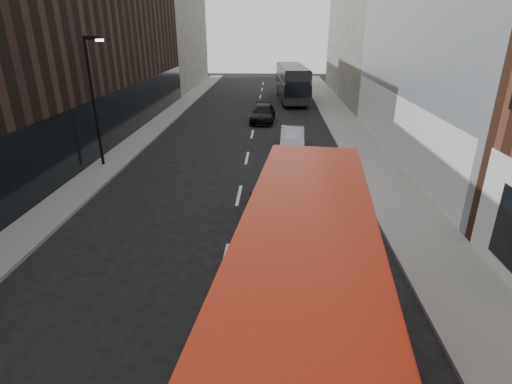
# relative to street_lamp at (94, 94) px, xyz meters

# --- Properties ---
(sidewalk_right) EXTENTS (3.00, 80.00, 0.15)m
(sidewalk_right) POSITION_rel_street_lamp_xyz_m (15.72, 7.00, -4.11)
(sidewalk_right) COLOR slate
(sidewalk_right) RESTS_ON ground
(sidewalk_left) EXTENTS (2.00, 80.00, 0.15)m
(sidewalk_left) POSITION_rel_street_lamp_xyz_m (0.22, 7.00, -4.11)
(sidewalk_left) COLOR slate
(sidewalk_left) RESTS_ON ground
(building_victorian) EXTENTS (6.50, 24.00, 21.00)m
(building_victorian) POSITION_rel_street_lamp_xyz_m (19.59, 26.00, 5.48)
(building_victorian) COLOR #605D55
(building_victorian) RESTS_ON ground
(building_left_mid) EXTENTS (5.00, 24.00, 14.00)m
(building_left_mid) POSITION_rel_street_lamp_xyz_m (-3.28, 12.00, 2.82)
(building_left_mid) COLOR black
(building_left_mid) RESTS_ON ground
(building_left_far) EXTENTS (5.00, 20.00, 13.00)m
(building_left_far) POSITION_rel_street_lamp_xyz_m (-3.28, 34.00, 2.32)
(building_left_far) COLOR #605D55
(building_left_far) RESTS_ON ground
(street_lamp) EXTENTS (1.06, 0.22, 7.00)m
(street_lamp) POSITION_rel_street_lamp_xyz_m (0.00, 0.00, 0.00)
(street_lamp) COLOR black
(street_lamp) RESTS_ON sidewalk_left
(red_bus) EXTENTS (3.78, 11.08, 4.40)m
(red_bus) POSITION_rel_street_lamp_xyz_m (10.44, -15.88, -1.74)
(red_bus) COLOR #AB200A
(red_bus) RESTS_ON ground
(grey_bus) EXTENTS (3.50, 11.73, 3.74)m
(grey_bus) POSITION_rel_street_lamp_xyz_m (11.76, 23.42, -2.18)
(grey_bus) COLOR black
(grey_bus) RESTS_ON ground
(car_a) EXTENTS (2.19, 4.64, 1.53)m
(car_a) POSITION_rel_street_lamp_xyz_m (9.82, -5.69, -3.41)
(car_a) COLOR black
(car_a) RESTS_ON ground
(car_b) EXTENTS (1.72, 4.44, 1.44)m
(car_b) POSITION_rel_street_lamp_xyz_m (11.10, 4.10, -3.46)
(car_b) COLOR #9C9EA5
(car_b) RESTS_ON ground
(car_c) EXTENTS (2.26, 4.90, 1.39)m
(car_c) POSITION_rel_street_lamp_xyz_m (8.93, 12.50, -3.49)
(car_c) COLOR black
(car_c) RESTS_ON ground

